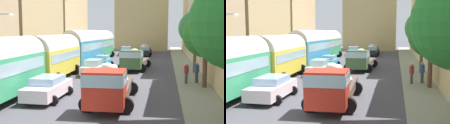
{
  "view_description": "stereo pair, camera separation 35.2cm",
  "coord_description": "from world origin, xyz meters",
  "views": [
    {
      "loc": [
        5.04,
        -8.13,
        4.37
      ],
      "look_at": [
        0.0,
        18.63,
        1.26
      ],
      "focal_mm": 45.66,
      "sensor_mm": 36.0,
      "label": 1
    },
    {
      "loc": [
        5.38,
        -8.06,
        4.37
      ],
      "look_at": [
        0.0,
        18.63,
        1.26
      ],
      "focal_mm": 45.66,
      "sensor_mm": 36.0,
      "label": 2
    }
  ],
  "objects": [
    {
      "name": "parked_bus_1",
      "position": [
        -4.6,
        15.5,
        2.14
      ],
      "size": [
        3.41,
        8.32,
        3.9
      ],
      "color": "gold",
      "rests_on": "ground"
    },
    {
      "name": "roadside_tree_2",
      "position": [
        7.9,
        20.82,
        4.51
      ],
      "size": [
        3.33,
        3.33,
        6.2
      ],
      "color": "brown",
      "rests_on": "ground"
    },
    {
      "name": "car_0",
      "position": [
        1.23,
        27.82,
        0.78
      ],
      "size": [
        2.28,
        4.17,
        1.54
      ],
      "color": "#438F4C",
      "rests_on": "ground"
    },
    {
      "name": "car_6",
      "position": [
        -1.6,
        39.98,
        0.76
      ],
      "size": [
        2.5,
        4.48,
        1.52
      ],
      "color": "#458DCE",
      "rests_on": "ground"
    },
    {
      "name": "parked_bus_2",
      "position": [
        -4.6,
        24.5,
        2.38
      ],
      "size": [
        3.59,
        8.59,
        4.31
      ],
      "color": "teal",
      "rests_on": "ground"
    },
    {
      "name": "sidewalk_left",
      "position": [
        -7.25,
        27.0,
        0.07
      ],
      "size": [
        2.5,
        70.0,
        0.14
      ],
      "primitive_type": "cube",
      "color": "#979D8E",
      "rests_on": "ground"
    },
    {
      "name": "ground_plane",
      "position": [
        0.0,
        27.0,
        0.0
      ],
      "size": [
        154.0,
        154.0,
        0.0
      ],
      "primitive_type": "plane",
      "color": "#45444B"
    },
    {
      "name": "building_right_2",
      "position": [
        10.62,
        23.33,
        5.33
      ],
      "size": [
        4.23,
        9.82,
        10.67
      ],
      "color": "beige",
      "rests_on": "ground"
    },
    {
      "name": "car_2",
      "position": [
        1.39,
        45.42,
        0.77
      ],
      "size": [
        2.2,
        4.17,
        1.52
      ],
      "color": "black",
      "rests_on": "ground"
    },
    {
      "name": "building_right_4",
      "position": [
        10.89,
        48.27,
        7.27
      ],
      "size": [
        5.25,
        12.56,
        14.48
      ],
      "color": "#CEB688",
      "rests_on": "ground"
    },
    {
      "name": "distant_church",
      "position": [
        0.0,
        53.58,
        7.13
      ],
      "size": [
        10.95,
        7.36,
        19.9
      ],
      "color": "tan",
      "rests_on": "ground"
    },
    {
      "name": "pedestrian_1",
      "position": [
        7.53,
        15.18,
        1.05
      ],
      "size": [
        0.44,
        0.44,
        1.84
      ],
      "color": "#473F43",
      "rests_on": "ground"
    },
    {
      "name": "pedestrian_0",
      "position": [
        6.69,
        14.72,
        1.0
      ],
      "size": [
        0.44,
        0.44,
        1.76
      ],
      "color": "#4D4847",
      "rests_on": "ground"
    },
    {
      "name": "roadside_tree_1",
      "position": [
        7.9,
        13.4,
        3.98
      ],
      "size": [
        3.33,
        3.33,
        5.67
      ],
      "color": "brown",
      "rests_on": "ground"
    },
    {
      "name": "car_5",
      "position": [
        -2.13,
        24.07,
        0.71
      ],
      "size": [
        2.16,
        3.93,
        1.39
      ],
      "color": "#3897C2",
      "rests_on": "ground"
    },
    {
      "name": "building_left_2",
      "position": [
        -10.73,
        22.9,
        5.92
      ],
      "size": [
        4.91,
        11.16,
        11.78
      ],
      "color": "tan",
      "rests_on": "ground"
    },
    {
      "name": "parked_bus_3",
      "position": [
        -4.6,
        33.5,
        2.33
      ],
      "size": [
        3.47,
        8.57,
        4.22
      ],
      "color": "#379263",
      "rests_on": "ground"
    },
    {
      "name": "building_right_3",
      "position": [
        10.92,
        34.94,
        7.01
      ],
      "size": [
        5.32,
        12.83,
        13.97
      ],
      "color": "beige",
      "rests_on": "ground"
    },
    {
      "name": "cargo_truck_0",
      "position": [
        1.98,
        7.38,
        1.21
      ],
      "size": [
        3.11,
        7.4,
        2.33
      ],
      "color": "red",
      "rests_on": "ground"
    },
    {
      "name": "cargo_truck_1",
      "position": [
        1.75,
        22.05,
        1.2
      ],
      "size": [
        3.24,
        7.27,
        2.28
      ],
      "color": "#37542E",
      "rests_on": "ground"
    },
    {
      "name": "car_3",
      "position": [
        -2.14,
        8.34,
        0.76
      ],
      "size": [
        2.37,
        4.41,
        1.48
      ],
      "color": "silver",
      "rests_on": "ground"
    },
    {
      "name": "sidewalk_right",
      "position": [
        7.25,
        27.0,
        0.07
      ],
      "size": [
        2.5,
        70.0,
        0.14
      ],
      "primitive_type": "cube",
      "color": "gray",
      "rests_on": "ground"
    },
    {
      "name": "car_1",
      "position": [
        1.74,
        38.81,
        0.82
      ],
      "size": [
        2.19,
        3.96,
        1.65
      ],
      "color": "#212426",
      "rests_on": "ground"
    },
    {
      "name": "building_left_3",
      "position": [
        -10.57,
        34.92,
        6.43
      ],
      "size": [
        4.13,
        11.39,
        12.86
      ],
      "color": "tan",
      "rests_on": "ground"
    },
    {
      "name": "car_4",
      "position": [
        -1.68,
        18.04,
        0.77
      ],
      "size": [
        2.28,
        3.97,
        1.55
      ],
      "color": "silver",
      "rests_on": "ground"
    }
  ]
}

